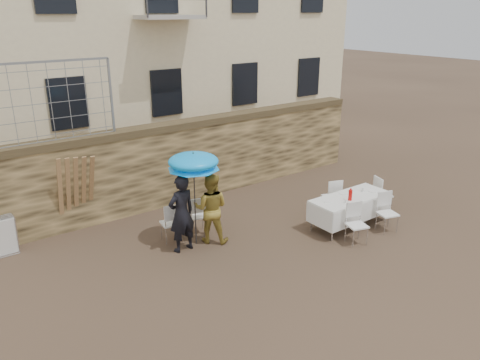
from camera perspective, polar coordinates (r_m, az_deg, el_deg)
ground at (r=9.53m, az=5.97°, el=-12.16°), size 80.00×80.00×0.00m
stone_wall at (r=12.85m, az=-8.82°, el=1.85°), size 13.00×0.50×2.20m
chain_link_fence at (r=11.37m, az=-23.02°, el=8.55°), size 3.20×0.06×1.80m
man_suit at (r=10.27m, az=-7.13°, el=-4.10°), size 0.69×0.49×1.77m
woman_dress at (r=10.64m, az=-3.59°, el=-3.45°), size 1.01×1.00×1.65m
umbrella at (r=10.17m, az=-5.69°, el=1.93°), size 1.15×1.15×2.03m
couple_chair_left at (r=10.88m, az=-8.46°, el=-5.07°), size 0.55×0.55×0.96m
couple_chair_right at (r=11.19m, az=-5.29°, el=-4.21°), size 0.59×0.59×0.96m
banquet_table at (r=11.74m, az=13.33°, el=-2.16°), size 2.10×0.85×0.78m
soda_bottle at (r=11.45m, az=13.30°, el=-1.81°), size 0.09×0.09×0.26m
table_chair_front_left at (r=10.98m, az=14.08°, el=-5.26°), size 0.60×0.60×0.96m
table_chair_front_right at (r=11.78m, az=17.57°, el=-3.82°), size 0.59×0.59×0.96m
table_chair_back at (r=12.46m, az=11.10°, el=-1.91°), size 0.62×0.62×0.96m
table_chair_side at (r=12.92m, az=17.01°, el=-1.63°), size 0.61×0.61×0.96m
chair_stack_right at (r=11.52m, az=-26.79°, el=-5.80°), size 0.46×0.40×0.92m
wood_planks at (r=11.66m, az=-19.61°, el=-1.55°), size 0.70×0.20×2.00m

